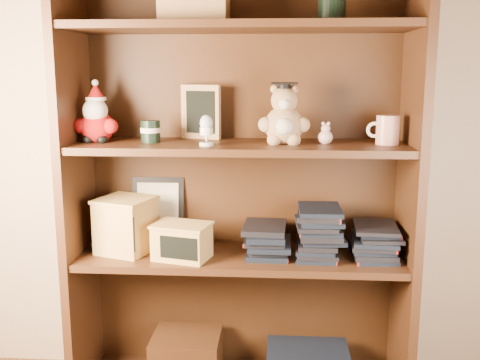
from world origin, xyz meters
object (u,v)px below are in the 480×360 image
at_px(grad_teddy_bear, 284,120).
at_px(treats_box, 126,225).
at_px(bookcase, 240,189).
at_px(teacher_mug, 387,130).

height_order(grad_teddy_bear, treats_box, grad_teddy_bear).
bearing_deg(grad_teddy_bear, bookcase, 159.56).
height_order(bookcase, teacher_mug, bookcase).
distance_m(bookcase, teacher_mug, 0.55).
bearing_deg(bookcase, grad_teddy_bear, -20.44).
bearing_deg(grad_teddy_bear, treats_box, 179.43).
bearing_deg(treats_box, teacher_mug, 0.05).
xyz_separation_m(grad_teddy_bear, treats_box, (-0.56, 0.01, -0.38)).
bearing_deg(teacher_mug, grad_teddy_bear, -178.94).
distance_m(grad_teddy_bear, teacher_mug, 0.35).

